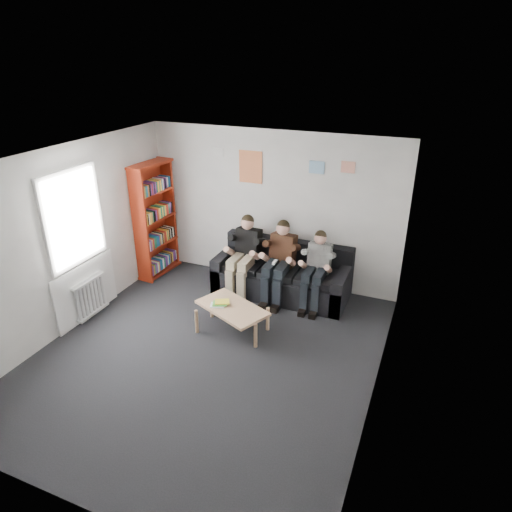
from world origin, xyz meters
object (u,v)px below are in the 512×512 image
(sofa, at_px, (282,276))
(person_left, at_px, (244,256))
(person_right, at_px, (316,270))
(person_middle, at_px, (279,262))
(bookshelf, at_px, (155,220))
(coffee_table, at_px, (232,310))

(sofa, height_order, person_left, person_left)
(person_left, bearing_deg, person_right, 3.25)
(person_right, bearing_deg, person_middle, 179.38)
(bookshelf, height_order, person_left, bookshelf)
(coffee_table, relative_size, person_middle, 0.78)
(sofa, relative_size, person_right, 1.79)
(person_left, xyz_separation_m, person_middle, (0.63, -0.00, -0.00))
(bookshelf, bearing_deg, sofa, 8.49)
(sofa, xyz_separation_m, coffee_table, (-0.29, -1.40, 0.06))
(person_left, relative_size, person_right, 1.07)
(coffee_table, distance_m, person_middle, 1.27)
(person_middle, height_order, person_right, person_middle)
(sofa, height_order, person_middle, person_middle)
(person_middle, bearing_deg, coffee_table, -98.84)
(bookshelf, distance_m, person_right, 3.09)
(coffee_table, distance_m, person_left, 1.28)
(sofa, bearing_deg, person_left, -162.07)
(person_middle, bearing_deg, bookshelf, -177.48)
(person_right, bearing_deg, coffee_table, -128.59)
(person_left, distance_m, person_right, 1.27)
(bookshelf, bearing_deg, person_right, 4.23)
(sofa, distance_m, person_right, 0.74)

